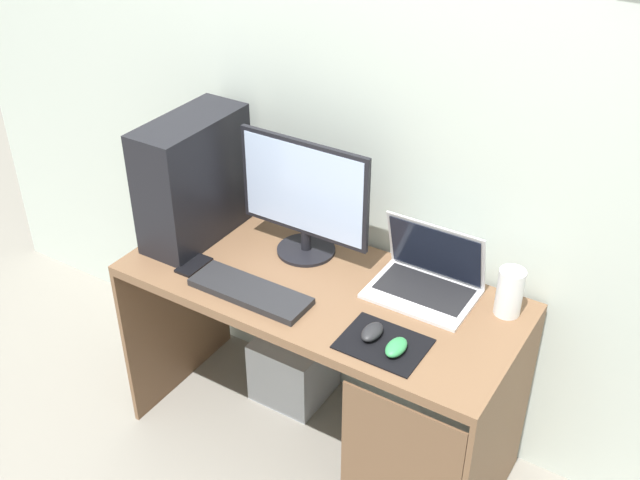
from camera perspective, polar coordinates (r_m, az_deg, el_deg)
name	(u,v)px	position (r m, az deg, el deg)	size (l,w,h in m)	color
ground_plane	(320,439)	(3.07, 0.00, -14.63)	(8.00, 8.00, 0.00)	gray
wall_back	(375,96)	(2.56, 4.14, 10.68)	(4.00, 0.05, 2.60)	beige
desk	(323,324)	(2.65, 0.21, -6.31)	(1.37, 0.60, 0.74)	brown
pc_tower	(194,179)	(2.77, -9.40, 4.53)	(0.19, 0.44, 0.46)	black
monitor	(304,198)	(2.62, -1.19, 3.16)	(0.50, 0.21, 0.44)	black
laptop	(427,278)	(2.55, 7.95, -2.86)	(0.34, 0.25, 0.24)	silver
speaker	(510,292)	(2.48, 13.96, -3.80)	(0.08, 0.08, 0.16)	white
keyboard	(250,292)	(2.54, -5.23, -3.86)	(0.42, 0.14, 0.02)	#232326
mousepad	(383,344)	(2.34, 4.75, -7.72)	(0.26, 0.20, 0.01)	black
mouse_left	(372,332)	(2.35, 3.91, -6.85)	(0.06, 0.10, 0.03)	#232326
mouse_right	(396,347)	(2.30, 5.70, -7.97)	(0.06, 0.10, 0.03)	#338C4C
cell_phone	(194,265)	(2.70, -9.39, -1.86)	(0.07, 0.13, 0.01)	black
subwoofer	(294,366)	(3.16, -1.94, -9.36)	(0.28, 0.28, 0.28)	#B7BCC6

